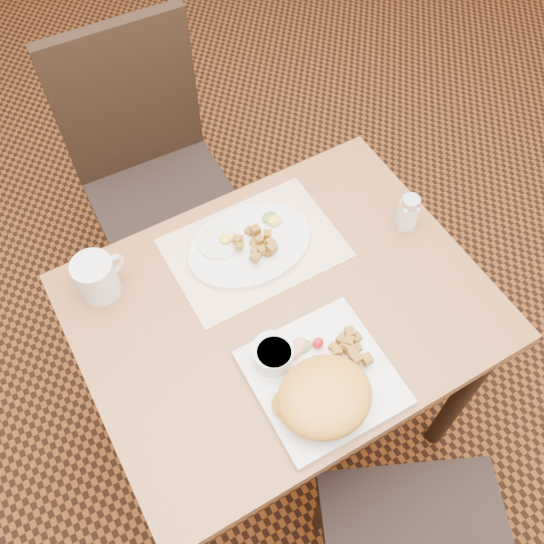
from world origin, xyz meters
The scene contains 15 objects.
ground centered at (0.00, 0.00, 0.00)m, with size 8.00×8.00×0.00m, color black.
table centered at (0.00, 0.00, 0.64)m, with size 0.90×0.70×0.75m.
chair_far centered at (-0.04, 0.72, 0.54)m, with size 0.44×0.45×0.97m.
placemat centered at (0.02, 0.17, 0.75)m, with size 0.40×0.28×0.00m, color white.
plate_square centered at (-0.02, -0.19, 0.76)m, with size 0.28×0.28×0.02m, color silver.
plate_oval centered at (0.01, 0.17, 0.76)m, with size 0.30×0.23×0.02m, color silver, non-canonical shape.
hollandaise_mound centered at (-0.05, -0.24, 0.80)m, with size 0.20×0.17×0.07m.
ramekin centered at (-0.09, -0.11, 0.79)m, with size 0.09×0.09×0.05m.
garnish_sq centered at (-0.02, -0.12, 0.78)m, with size 0.09×0.06×0.03m.
fried_egg centered at (-0.05, 0.21, 0.77)m, with size 0.10×0.10×0.02m.
garnish_ov centered at (0.09, 0.20, 0.78)m, with size 0.05×0.06×0.02m.
salt_shaker centered at (0.37, 0.04, 0.80)m, with size 0.05×0.05×0.10m.
coffee_mug centered at (-0.34, 0.24, 0.80)m, with size 0.12×0.09×0.10m.
home_fries_sq centered at (0.06, -0.17, 0.78)m, with size 0.10×0.09×0.03m.
home_fries_ov centered at (0.02, 0.16, 0.78)m, with size 0.10×0.11×0.03m.
Camera 1 is at (-0.36, -0.57, 1.93)m, focal length 40.00 mm.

